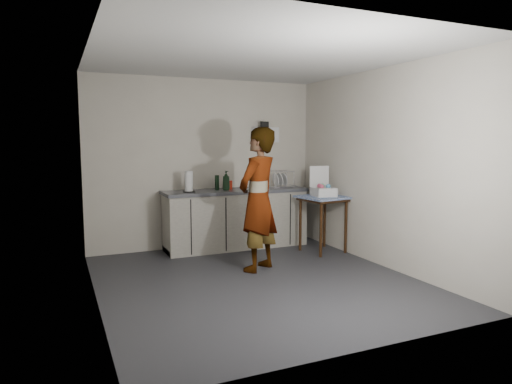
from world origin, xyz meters
name	(u,v)px	position (x,y,z in m)	size (l,w,h in m)	color
ground	(257,281)	(0.00, 0.00, 0.00)	(4.00, 4.00, 0.00)	#2B2A30
wall_back	(205,164)	(0.00, 1.99, 1.30)	(3.60, 0.02, 2.60)	beige
wall_right	(381,168)	(1.79, 0.00, 1.30)	(0.02, 4.00, 2.60)	beige
wall_left	(93,177)	(-1.79, 0.00, 1.30)	(0.02, 4.00, 2.60)	beige
ceiling	(257,57)	(0.00, 0.00, 2.60)	(3.60, 4.00, 0.01)	white
kitchen_counter	(236,220)	(0.40, 1.70, 0.43)	(2.24, 0.62, 0.91)	black
wall_shelf	(265,135)	(1.00, 1.92, 1.75)	(0.42, 0.18, 0.37)	white
side_table	(323,203)	(1.49, 0.91, 0.73)	(0.73, 0.73, 0.84)	#3C1D0D
standing_man	(258,200)	(0.21, 0.43, 0.91)	(0.67, 0.44, 1.83)	#B2A593
soap_bottle	(226,181)	(0.23, 1.65, 1.06)	(0.11, 0.11, 0.29)	black
soda_can	(230,185)	(0.32, 1.74, 0.98)	(0.07, 0.07, 0.14)	red
dark_bottle	(217,182)	(0.12, 1.77, 1.02)	(0.07, 0.07, 0.22)	black
paper_towel	(189,182)	(-0.36, 1.63, 1.06)	(0.17, 0.17, 0.31)	black
dish_rack	(281,183)	(1.19, 1.74, 0.97)	(0.38, 0.29, 0.27)	white
bakery_box	(323,189)	(1.50, 0.94, 0.94)	(0.35, 0.36, 0.44)	white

